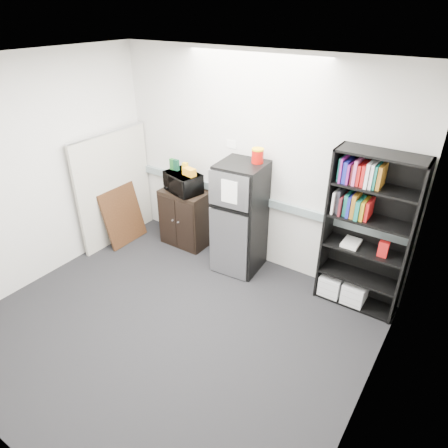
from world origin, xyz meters
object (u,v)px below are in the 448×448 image
cabinet (185,218)px  refrigerator (240,218)px  bookshelf (366,230)px  cubicle_partition (115,188)px  microwave (183,182)px

cabinet → refrigerator: refrigerator is taller
cabinet → bookshelf: bearing=1.5°
cabinet → refrigerator: 1.03m
cubicle_partition → cabinet: 1.09m
cubicle_partition → microwave: bearing=23.6°
bookshelf → cabinet: 2.54m
bookshelf → refrigerator: size_ratio=1.26×
cabinet → cubicle_partition: bearing=-155.6°
cubicle_partition → refrigerator: 1.93m
microwave → refrigerator: (0.97, -0.06, -0.24)m
cubicle_partition → refrigerator: (1.90, 0.34, -0.08)m
microwave → bookshelf: bearing=16.5°
cubicle_partition → bookshelf: bearing=8.1°
bookshelf → cabinet: bookshelf is taller
cubicle_partition → cabinet: size_ratio=1.95×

